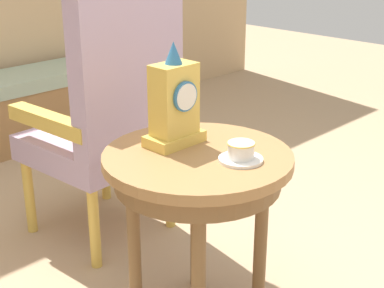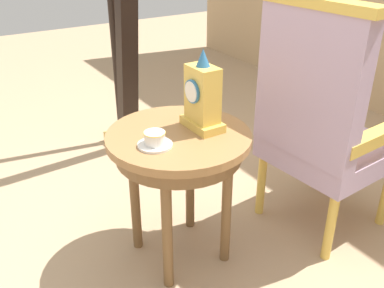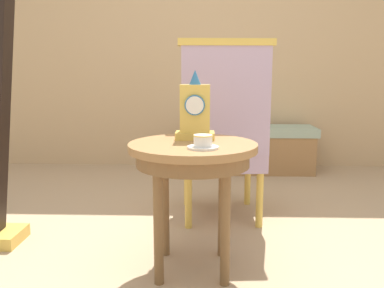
# 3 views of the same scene
# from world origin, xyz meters

# --- Properties ---
(ground_plane) EXTENTS (10.00, 10.00, 0.00)m
(ground_plane) POSITION_xyz_m (0.00, 0.00, 0.00)
(ground_plane) COLOR tan
(side_table) EXTENTS (0.60, 0.60, 0.63)m
(side_table) POSITION_xyz_m (0.05, -0.03, 0.54)
(side_table) COLOR #9E7042
(side_table) RESTS_ON ground
(teacup_left) EXTENTS (0.14, 0.14, 0.06)m
(teacup_left) POSITION_xyz_m (0.10, -0.17, 0.65)
(teacup_left) COLOR white
(teacup_left) RESTS_ON side_table
(mantel_clock) EXTENTS (0.19, 0.11, 0.34)m
(mantel_clock) POSITION_xyz_m (0.06, 0.08, 0.76)
(mantel_clock) COLOR gold
(mantel_clock) RESTS_ON side_table
(armchair) EXTENTS (0.58, 0.56, 1.14)m
(armchair) POSITION_xyz_m (0.22, 0.62, 0.59)
(armchair) COLOR #B299B7
(armchair) RESTS_ON ground
(harp) EXTENTS (0.40, 0.24, 1.89)m
(harp) POSITION_xyz_m (-1.05, 0.24, 0.77)
(harp) COLOR gold
(harp) RESTS_ON ground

